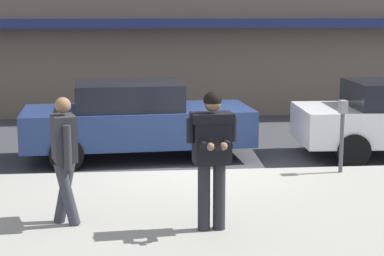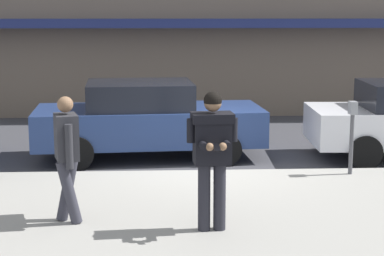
{
  "view_description": "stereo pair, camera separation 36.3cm",
  "coord_description": "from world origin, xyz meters",
  "px_view_note": "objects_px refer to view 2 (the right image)",
  "views": [
    {
      "loc": [
        -1.15,
        -11.23,
        2.93
      ],
      "look_at": [
        -0.41,
        -3.42,
        1.49
      ],
      "focal_mm": 60.0,
      "sensor_mm": 36.0,
      "label": 1
    },
    {
      "loc": [
        -0.78,
        -11.26,
        2.93
      ],
      "look_at": [
        -0.41,
        -3.42,
        1.49
      ],
      "focal_mm": 60.0,
      "sensor_mm": 36.0,
      "label": 2
    }
  ],
  "objects_px": {
    "parked_sedan_mid": "(147,119)",
    "parking_meter": "(352,127)",
    "man_texting_on_phone": "(212,146)",
    "pedestrian_with_bag": "(67,151)"
  },
  "relations": [
    {
      "from": "parking_meter",
      "to": "pedestrian_with_bag",
      "type": "bearing_deg",
      "value": -152.73
    },
    {
      "from": "parking_meter",
      "to": "parked_sedan_mid",
      "type": "bearing_deg",
      "value": 150.15
    },
    {
      "from": "pedestrian_with_bag",
      "to": "parking_meter",
      "type": "bearing_deg",
      "value": 27.27
    },
    {
      "from": "pedestrian_with_bag",
      "to": "parking_meter",
      "type": "distance_m",
      "value": 5.08
    },
    {
      "from": "pedestrian_with_bag",
      "to": "parked_sedan_mid",
      "type": "bearing_deg",
      "value": 77.57
    },
    {
      "from": "parked_sedan_mid",
      "to": "man_texting_on_phone",
      "type": "bearing_deg",
      "value": -79.08
    },
    {
      "from": "pedestrian_with_bag",
      "to": "man_texting_on_phone",
      "type": "bearing_deg",
      "value": -13.29
    },
    {
      "from": "parked_sedan_mid",
      "to": "parking_meter",
      "type": "relative_size",
      "value": 3.63
    },
    {
      "from": "parked_sedan_mid",
      "to": "pedestrian_with_bag",
      "type": "distance_m",
      "value": 4.48
    },
    {
      "from": "man_texting_on_phone",
      "to": "parking_meter",
      "type": "height_order",
      "value": "man_texting_on_phone"
    }
  ]
}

